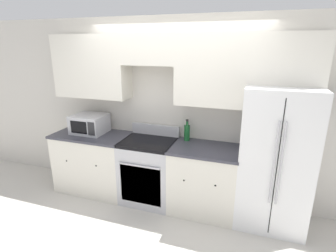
{
  "coord_description": "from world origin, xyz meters",
  "views": [
    {
      "loc": [
        1.08,
        -2.86,
        2.22
      ],
      "look_at": [
        0.0,
        0.31,
        1.18
      ],
      "focal_mm": 28.0,
      "sensor_mm": 36.0,
      "label": 1
    }
  ],
  "objects_px": {
    "oven_range": "(149,170)",
    "bottle": "(187,132)",
    "microwave": "(90,124)",
    "refrigerator": "(275,158)"
  },
  "relations": [
    {
      "from": "refrigerator",
      "to": "bottle",
      "type": "xyz_separation_m",
      "value": [
        -1.16,
        0.15,
        0.16
      ]
    },
    {
      "from": "bottle",
      "to": "oven_range",
      "type": "bearing_deg",
      "value": -158.14
    },
    {
      "from": "oven_range",
      "to": "bottle",
      "type": "bearing_deg",
      "value": 21.86
    },
    {
      "from": "oven_range",
      "to": "microwave",
      "type": "distance_m",
      "value": 1.16
    },
    {
      "from": "refrigerator",
      "to": "microwave",
      "type": "distance_m",
      "value": 2.66
    },
    {
      "from": "oven_range",
      "to": "bottle",
      "type": "distance_m",
      "value": 0.8
    },
    {
      "from": "oven_range",
      "to": "bottle",
      "type": "relative_size",
      "value": 3.55
    },
    {
      "from": "oven_range",
      "to": "microwave",
      "type": "relative_size",
      "value": 2.22
    },
    {
      "from": "oven_range",
      "to": "bottle",
      "type": "height_order",
      "value": "bottle"
    },
    {
      "from": "refrigerator",
      "to": "microwave",
      "type": "height_order",
      "value": "refrigerator"
    }
  ]
}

